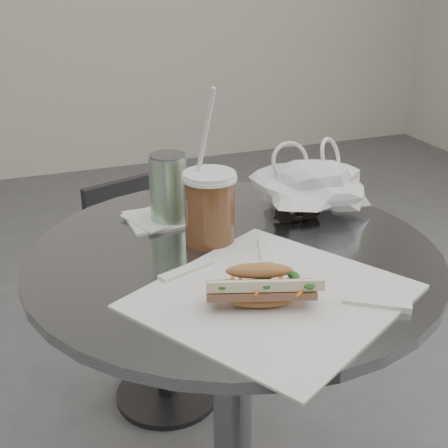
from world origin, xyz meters
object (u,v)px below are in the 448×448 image
object	(u,v)px
iced_coffee	(210,206)
cafe_table	(233,374)
sunglasses	(298,212)
banh_mi	(260,286)
chair_far	(157,308)
drink_can	(169,189)

from	to	relation	value
iced_coffee	cafe_table	bearing A→B (deg)	-67.19
sunglasses	cafe_table	bearing A→B (deg)	-153.99
cafe_table	banh_mi	size ratio (longest dim) A/B	3.48
cafe_table	sunglasses	world-z (taller)	sunglasses
banh_mi	iced_coffee	xyz separation A→B (m)	(0.01, 0.25, 0.04)
banh_mi	sunglasses	xyz separation A→B (m)	(0.21, 0.29, -0.02)
chair_far	banh_mi	xyz separation A→B (m)	(-0.03, -0.77, 0.48)
cafe_table	banh_mi	xyz separation A→B (m)	(-0.03, -0.19, 0.31)
banh_mi	iced_coffee	size ratio (longest dim) A/B	0.74
chair_far	iced_coffee	bearing A→B (deg)	69.20
chair_far	sunglasses	xyz separation A→B (m)	(0.19, -0.48, 0.46)
chair_far	drink_can	xyz separation A→B (m)	(-0.06, -0.40, 0.52)
cafe_table	iced_coffee	size ratio (longest dim) A/B	2.57
drink_can	cafe_table	bearing A→B (deg)	-67.82
banh_mi	drink_can	xyz separation A→B (m)	(-0.04, 0.37, 0.04)
cafe_table	drink_can	xyz separation A→B (m)	(-0.07, 0.17, 0.35)
iced_coffee	sunglasses	size ratio (longest dim) A/B	2.83
sunglasses	drink_can	size ratio (longest dim) A/B	0.73
chair_far	banh_mi	size ratio (longest dim) A/B	3.00
banh_mi	iced_coffee	world-z (taller)	iced_coffee
banh_mi	drink_can	size ratio (longest dim) A/B	1.52
chair_far	sunglasses	distance (m)	0.70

